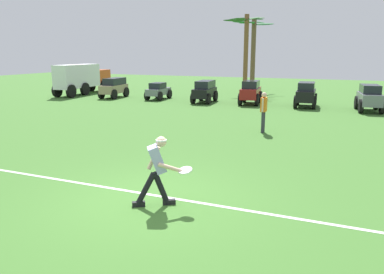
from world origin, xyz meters
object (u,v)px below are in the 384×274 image
parked_car_slot_b (158,91)px  palm_tree_far_left (246,46)px  parked_car_slot_c (205,91)px  parked_car_slot_f (369,97)px  teammate_near_sideline (264,108)px  frisbee_thrower (157,167)px  frisbee_in_flight (185,170)px  parked_car_slot_d (251,92)px  box_truck (82,78)px  parked_car_slot_a (114,87)px  parked_car_slot_e (306,94)px  palm_tree_left_of_centre (253,50)px

parked_car_slot_b → palm_tree_far_left: bearing=56.9°
parked_car_slot_c → parked_car_slot_f: bearing=-1.2°
palm_tree_far_left → parked_car_slot_b: bearing=-123.1°
teammate_near_sideline → palm_tree_far_left: bearing=107.3°
frisbee_thrower → frisbee_in_flight: (0.56, 0.12, -0.03)m
parked_car_slot_f → palm_tree_far_left: palm_tree_far_left is taller
teammate_near_sideline → palm_tree_far_left: (-4.48, 14.39, 2.61)m
parked_car_slot_d → box_truck: box_truck is taller
parked_car_slot_a → parked_car_slot_c: bearing=0.2°
parked_car_slot_c → parked_car_slot_f: parked_car_slot_f is taller
frisbee_in_flight → parked_car_slot_f: bearing=75.5°
parked_car_slot_d → parked_car_slot_a: bearing=-178.1°
parked_car_slot_f → box_truck: bearing=176.6°
frisbee_in_flight → palm_tree_far_left: bearing=101.6°
parked_car_slot_c → parked_car_slot_f: size_ratio=1.01×
frisbee_thrower → parked_car_slot_e: frisbee_thrower is taller
parked_car_slot_e → palm_tree_far_left: palm_tree_far_left is taller
parked_car_slot_a → palm_tree_left_of_centre: size_ratio=0.43×
parked_car_slot_d → palm_tree_left_of_centre: palm_tree_left_of_centre is taller
parked_car_slot_d → palm_tree_far_left: palm_tree_far_left is taller
parked_car_slot_b → frisbee_thrower: bearing=-62.6°
parked_car_slot_a → parked_car_slot_f: parked_car_slot_f is taller
frisbee_thrower → parked_car_slot_d: (-1.96, 15.83, -0.06)m
parked_car_slot_b → parked_car_slot_e: (9.46, -0.00, 0.18)m
parked_car_slot_d → palm_tree_far_left: 7.33m
parked_car_slot_d → parked_car_slot_e: 3.21m
frisbee_in_flight → teammate_near_sideline: teammate_near_sideline is taller
parked_car_slot_c → parked_car_slot_d: size_ratio=1.01×
teammate_near_sideline → parked_car_slot_b: (-8.68, 7.93, -0.38)m
parked_car_slot_a → parked_car_slot_d: bearing=1.9°
frisbee_in_flight → palm_tree_left_of_centre: bearing=100.5°
teammate_near_sideline → parked_car_slot_a: (-11.93, 7.62, -0.22)m
teammate_near_sideline → parked_car_slot_d: teammate_near_sideline is taller
parked_car_slot_b → teammate_near_sideline: bearing=-42.4°
parked_car_slot_f → box_truck: box_truck is taller
parked_car_slot_b → box_truck: 6.76m
parked_car_slot_f → parked_car_slot_d: bearing=175.8°
frisbee_in_flight → parked_car_slot_f: 15.74m
frisbee_in_flight → parked_car_slot_e: bearing=87.5°
parked_car_slot_c → palm_tree_left_of_centre: (0.93, 8.56, 2.53)m
parked_car_slot_b → palm_tree_left_of_centre: bearing=62.3°
frisbee_in_flight → parked_car_slot_c: 16.33m
parked_car_slot_d → palm_tree_far_left: bearing=107.5°
parked_car_slot_e → palm_tree_left_of_centre: 10.04m
parked_car_slot_e → box_truck: size_ratio=0.40×
box_truck → palm_tree_far_left: size_ratio=1.02×
teammate_near_sideline → box_truck: box_truck is taller
parked_car_slot_a → palm_tree_far_left: size_ratio=0.42×
frisbee_in_flight → palm_tree_far_left: size_ratio=0.06×
parked_car_slot_d → palm_tree_left_of_centre: bearing=103.0°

